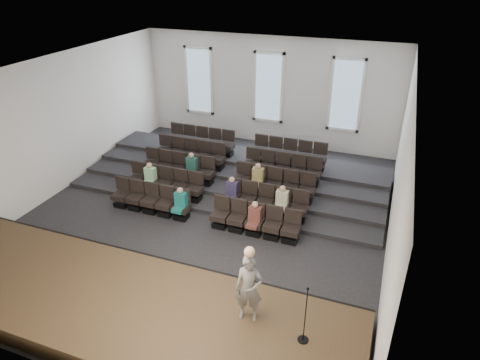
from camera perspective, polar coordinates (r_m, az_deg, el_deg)
name	(u,v)px	position (r m, az deg, el deg)	size (l,w,h in m)	color
ground	(208,213)	(15.11, -4.30, -4.47)	(14.00, 14.00, 0.00)	black
ceiling	(202,70)	(13.16, -5.08, 14.34)	(12.00, 14.00, 0.02)	white
wall_back	(269,92)	(20.16, 3.85, 11.69)	(12.00, 0.04, 5.00)	silver
wall_front	(50,287)	(9.03, -24.04, -12.87)	(12.00, 0.04, 5.00)	silver
wall_left	(56,125)	(17.24, -23.28, 6.70)	(0.04, 14.00, 5.00)	silver
wall_right	(400,178)	(12.82, 20.60, 0.27)	(0.04, 14.00, 5.00)	silver
stage	(124,307)	(11.51, -15.27, -15.99)	(11.80, 3.60, 0.50)	#3E2D1A
stage_lip	(159,264)	(12.59, -10.70, -11.00)	(11.80, 0.06, 0.52)	black
risers	(239,171)	(17.57, -0.07, 1.21)	(11.80, 4.80, 0.60)	black
seating_rows	(224,178)	(16.00, -2.12, 0.33)	(6.80, 4.70, 1.67)	black
windows	(268,88)	(20.04, 3.81, 12.19)	(8.44, 0.10, 3.24)	white
audience	(220,188)	(14.95, -2.74, -1.12)	(5.45, 2.64, 1.10)	#156C65
speaker	(249,288)	(9.95, 1.21, -14.26)	(0.63, 0.42, 1.74)	slate
mic_stand	(304,325)	(9.84, 8.58, -18.60)	(0.25, 0.25, 1.51)	black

